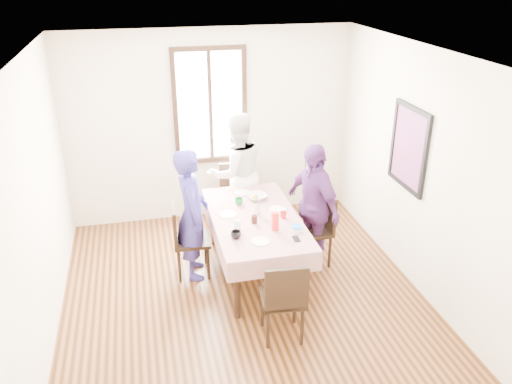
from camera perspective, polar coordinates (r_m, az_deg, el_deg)
ground at (r=5.93m, az=-1.21°, el=-11.83°), size 4.50×4.50×0.00m
back_wall at (r=7.33m, az=-5.03°, el=7.20°), size 4.00×0.00×4.00m
right_wall at (r=5.95m, az=17.85°, el=1.94°), size 0.00×4.50×4.50m
window_frame at (r=7.23m, az=-5.09°, el=9.42°), size 1.02×0.06×1.62m
window_pane at (r=7.24m, az=-5.10°, el=9.44°), size 0.90×0.02×1.50m
art_poster at (r=6.12m, az=16.55°, el=4.71°), size 0.04×0.76×0.96m
dining_table at (r=6.20m, az=-0.11°, el=-5.92°), size 0.88×1.72×0.75m
tablecloth at (r=6.02m, az=-0.11°, el=-2.79°), size 1.00×1.84×0.01m
chair_left at (r=6.20m, az=-7.09°, el=-5.29°), size 0.44×0.44×0.91m
chair_right at (r=6.39m, az=6.21°, el=-4.27°), size 0.46×0.46×0.91m
chair_far at (r=7.19m, az=-2.25°, el=-0.72°), size 0.46×0.46×0.91m
chair_near at (r=5.20m, az=2.92°, el=-11.58°), size 0.45×0.45×0.91m
person_left at (r=6.04m, az=-7.07°, el=-2.45°), size 0.41×0.60×1.59m
person_far at (r=7.02m, az=-2.27°, el=2.10°), size 0.95×0.82×1.69m
person_right at (r=6.23m, az=6.18°, el=-1.59°), size 0.65×1.00×1.58m
mug_black at (r=5.55m, az=-2.24°, el=-4.75°), size 0.12×0.12×0.09m
mug_flag at (r=5.98m, az=3.04°, el=-2.56°), size 0.09×0.09×0.08m
mug_green at (r=6.30m, az=-1.91°, el=-1.04°), size 0.14×0.14×0.08m
serving_bowl at (r=6.44m, az=0.11°, el=-0.53°), size 0.30×0.30×0.06m
juice_carton at (r=5.69m, az=2.12°, el=-3.25°), size 0.07×0.07×0.21m
butter_tub at (r=5.71m, az=4.51°, el=-4.12°), size 0.11×0.11×0.06m
jam_jar at (r=5.85m, az=-0.18°, el=-3.05°), size 0.07×0.07×0.09m
drinking_glass at (r=5.74m, az=-2.06°, el=-3.60°), size 0.07×0.07×0.10m
smartphone at (r=5.57m, az=4.47°, el=-5.17°), size 0.07×0.13×0.01m
flower_vase at (r=6.06m, az=0.09°, el=-1.86°), size 0.06×0.06×0.12m
plate_left at (r=6.07m, az=-3.09°, el=-2.48°), size 0.20×0.20×0.01m
plate_right at (r=6.18m, az=2.38°, el=-1.91°), size 0.20×0.20×0.01m
plate_far at (r=6.62m, az=-1.61°, el=-0.06°), size 0.20×0.20×0.01m
plate_near at (r=5.50m, az=0.53°, el=-5.47°), size 0.20×0.20×0.01m
butter_lid at (r=5.69m, az=4.52°, el=-3.81°), size 0.12×0.12×0.01m
flower_bunch at (r=6.01m, az=0.09°, el=-0.90°), size 0.09×0.09×0.10m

